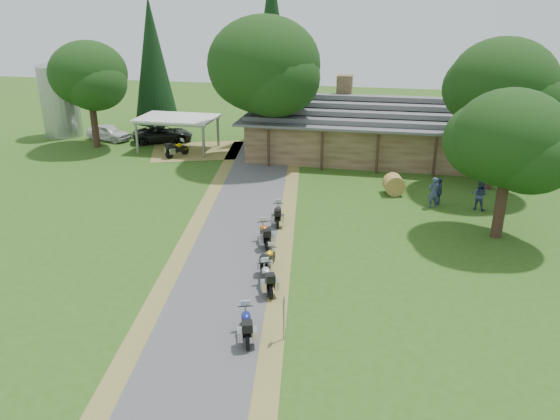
% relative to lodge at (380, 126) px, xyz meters
% --- Properties ---
extents(ground, '(120.00, 120.00, 0.00)m').
position_rel_lodge_xyz_m(ground, '(-6.00, -24.00, -2.45)').
color(ground, '#2E5116').
rests_on(ground, ground).
extents(driveway, '(51.95, 51.95, 0.00)m').
position_rel_lodge_xyz_m(driveway, '(-6.50, -20.00, -2.45)').
color(driveway, '#414244').
rests_on(driveway, ground).
extents(lodge, '(21.40, 9.40, 4.90)m').
position_rel_lodge_xyz_m(lodge, '(0.00, 0.00, 0.00)').
color(lodge, brown).
rests_on(lodge, ground).
extents(silo, '(3.77, 3.77, 6.78)m').
position_rel_lodge_xyz_m(silo, '(-28.66, 1.56, 0.94)').
color(silo, gray).
rests_on(silo, ground).
extents(carport, '(6.42, 4.34, 2.75)m').
position_rel_lodge_xyz_m(carport, '(-16.45, -1.10, -1.07)').
color(carport, silver).
rests_on(carport, ground).
extents(car_white_sedan, '(3.54, 5.67, 1.76)m').
position_rel_lodge_xyz_m(car_white_sedan, '(-23.75, 0.71, -1.57)').
color(car_white_sedan, silver).
rests_on(car_white_sedan, ground).
extents(car_dark_suv, '(4.43, 6.03, 2.12)m').
position_rel_lodge_xyz_m(car_dark_suv, '(-18.76, 1.09, -1.39)').
color(car_dark_suv, black).
rests_on(car_dark_suv, ground).
extents(motorcycle_row_a, '(1.14, 1.95, 1.27)m').
position_rel_lodge_xyz_m(motorcycle_row_a, '(-4.04, -26.22, -1.82)').
color(motorcycle_row_a, navy).
rests_on(motorcycle_row_a, ground).
extents(motorcycle_row_b, '(1.31, 1.96, 1.28)m').
position_rel_lodge_xyz_m(motorcycle_row_b, '(-4.08, -22.56, -1.81)').
color(motorcycle_row_b, '#B7B8BF').
rests_on(motorcycle_row_b, ground).
extents(motorcycle_row_c, '(0.67, 1.73, 1.16)m').
position_rel_lodge_xyz_m(motorcycle_row_c, '(-4.42, -20.68, -1.87)').
color(motorcycle_row_c, '#F0A713').
rests_on(motorcycle_row_c, ground).
extents(motorcycle_row_d, '(1.26, 1.98, 1.29)m').
position_rel_lodge_xyz_m(motorcycle_row_d, '(-5.22, -18.02, -1.81)').
color(motorcycle_row_d, '#C75210').
rests_on(motorcycle_row_d, ground).
extents(motorcycle_row_e, '(0.90, 1.89, 1.24)m').
position_rel_lodge_xyz_m(motorcycle_row_e, '(-5.11, -15.11, -1.83)').
color(motorcycle_row_e, black).
rests_on(motorcycle_row_e, ground).
extents(motorcycle_carport_a, '(1.57, 2.06, 1.37)m').
position_rel_lodge_xyz_m(motorcycle_carport_a, '(-15.81, -3.14, -1.77)').
color(motorcycle_carport_a, '#DBAD00').
rests_on(motorcycle_carport_a, ground).
extents(person_a, '(0.77, 0.67, 2.25)m').
position_rel_lodge_xyz_m(person_a, '(3.59, -10.79, -1.33)').
color(person_a, '#353F61').
rests_on(person_a, ground).
extents(person_b, '(0.75, 0.66, 2.21)m').
position_rel_lodge_xyz_m(person_b, '(6.25, -10.62, -1.34)').
color(person_b, '#353F61').
rests_on(person_b, ground).
extents(person_c, '(0.41, 0.57, 1.97)m').
position_rel_lodge_xyz_m(person_c, '(3.96, -10.17, -1.46)').
color(person_c, '#353F61').
rests_on(person_c, ground).
extents(hay_bale, '(1.51, 1.43, 1.29)m').
position_rel_lodge_xyz_m(hay_bale, '(1.25, -8.80, -1.80)').
color(hay_bale, olive).
rests_on(hay_bale, ground).
extents(sign_post, '(0.33, 0.05, 1.83)m').
position_rel_lodge_xyz_m(sign_post, '(-2.65, -26.10, -1.53)').
color(sign_post, gray).
rests_on(sign_post, ground).
extents(oak_lodge_left, '(8.33, 8.33, 11.83)m').
position_rel_lodge_xyz_m(oak_lodge_left, '(-8.62, -3.02, 3.47)').
color(oak_lodge_left, black).
rests_on(oak_lodge_left, ground).
extents(oak_lodge_right, '(6.68, 6.68, 11.18)m').
position_rel_lodge_xyz_m(oak_lodge_right, '(7.44, -6.49, 3.14)').
color(oak_lodge_right, black).
rests_on(oak_lodge_right, ground).
extents(oak_driveway, '(5.82, 5.82, 8.70)m').
position_rel_lodge_xyz_m(oak_driveway, '(6.68, -14.62, 1.90)').
color(oak_driveway, black).
rests_on(oak_driveway, ground).
extents(oak_silo, '(6.30, 6.30, 9.83)m').
position_rel_lodge_xyz_m(oak_silo, '(-23.65, -1.63, 2.47)').
color(oak_silo, black).
rests_on(oak_silo, ground).
extents(cedar_near, '(4.14, 4.14, 14.85)m').
position_rel_lodge_xyz_m(cedar_near, '(-9.49, 3.73, 4.98)').
color(cedar_near, black).
rests_on(cedar_near, ground).
extents(cedar_far, '(4.02, 4.02, 12.10)m').
position_rel_lodge_xyz_m(cedar_far, '(-20.50, 4.11, 3.60)').
color(cedar_far, black).
rests_on(cedar_far, ground).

